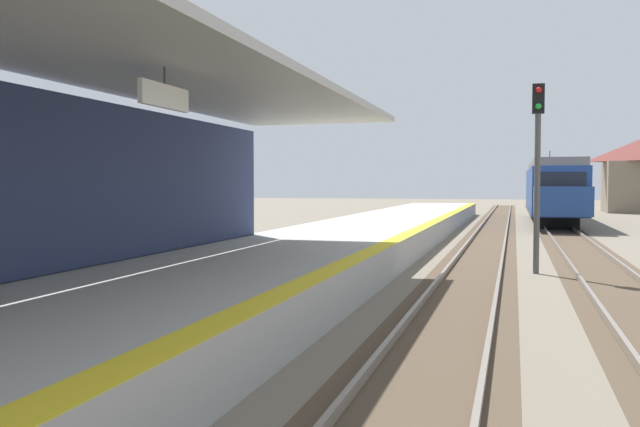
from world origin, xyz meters
TOP-DOWN VIEW (x-y plane):
  - station_platform at (-2.50, 16.00)m, footprint 5.00×80.00m
  - track_pair_nearest_platform at (1.90, 20.00)m, footprint 2.34×120.00m
  - track_pair_middle at (5.30, 20.00)m, footprint 2.34×120.00m
  - approaching_train at (5.30, 46.12)m, footprint 2.93×19.60m
  - rail_signal_post at (3.56, 20.64)m, footprint 0.32×0.34m

SIDE VIEW (x-z plane):
  - track_pair_nearest_platform at x=1.90m, z-range -0.03..0.13m
  - track_pair_middle at x=5.30m, z-range -0.03..0.13m
  - station_platform at x=-2.50m, z-range 0.00..0.90m
  - approaching_train at x=5.30m, z-range -0.20..4.56m
  - rail_signal_post at x=3.56m, z-range 0.59..5.79m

